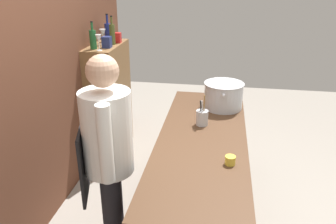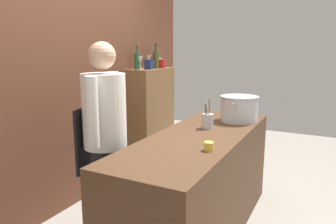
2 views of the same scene
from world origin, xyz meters
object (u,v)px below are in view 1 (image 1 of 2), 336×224
Objects in this scene: stockpot_large at (223,95)px; spice_tin_navy at (107,42)px; spice_tin_silver at (109,34)px; wine_glass_tall at (99,40)px; chef at (108,154)px; wine_bottle_green at (93,39)px; utensil_crock at (202,117)px; wine_bottle_cobalt at (108,31)px; butter_jar at (230,160)px; wine_glass_wide at (103,34)px; wine_bottle_olive at (112,34)px; spice_tin_red at (118,38)px.

spice_tin_navy is (0.41, 1.27, 0.38)m from stockpot_large.
wine_glass_tall is at bearing -170.51° from spice_tin_silver.
chef is at bearing -161.85° from spice_tin_navy.
wine_bottle_green reaches higher than spice_tin_navy.
wine_bottle_green is 0.11m from wine_glass_tall.
stockpot_large is at bearing -22.11° from utensil_crock.
butter_jar is at bearing -141.15° from wine_bottle_cobalt.
spice_tin_navy is (-0.15, -0.10, -0.06)m from wine_glass_wide.
spice_tin_silver is (0.11, 0.03, -0.05)m from wine_bottle_cobalt.
spice_tin_silver is at bearing 9.49° from wine_glass_tall.
wine_bottle_olive is at bearing -147.80° from wine_bottle_cobalt.
wine_bottle_green is 2.42× the size of spice_tin_navy.
spice_tin_navy is (0.16, -0.03, -0.06)m from wine_glass_tall.
spice_tin_silver is (0.62, 0.10, -0.05)m from wine_glass_tall.
utensil_crock is 1.63m from wine_glass_wide.
wine_bottle_green is 0.55m from spice_tin_silver.
spice_tin_silver is at bearing 16.20° from spice_tin_navy.
spice_tin_red is at bearing -14.60° from wine_bottle_olive.
wine_glass_wide is at bearing 50.48° from utensil_crock.
wine_glass_tall is (-0.07, -0.09, 0.01)m from wine_bottle_green.
wine_glass_wide reaches higher than butter_jar.
stockpot_large is at bearing -121.88° from spice_tin_silver.
spice_tin_silver is at bearing 58.12° from stockpot_large.
wine_bottle_cobalt reaches higher than chef.
stockpot_large is 3.65× the size of spice_tin_navy.
spice_tin_navy is at bearing 177.27° from wine_bottle_olive.
spice_tin_navy is at bearing 52.87° from utensil_crock.
utensil_crock is at bearing -129.52° from wine_glass_wide.
wine_bottle_cobalt is at bearing -178.82° from chef.
wine_glass_tall reaches higher than utensil_crock.
stockpot_large is 1.39× the size of wine_bottle_cobalt.
chef is 13.42× the size of spice_tin_silver.
chef is 3.81× the size of stockpot_large.
stockpot_large is 3.52× the size of spice_tin_silver.
wine_glass_tall reaches higher than butter_jar.
wine_bottle_olive is at bearing -2.73° from spice_tin_navy.
wine_bottle_olive is 0.33m from spice_tin_silver.
wine_bottle_cobalt is 0.21m from wine_bottle_olive.
stockpot_large is at bearing 3.67° from butter_jar.
utensil_crock is 2.42× the size of spice_tin_red.
wine_bottle_cobalt reaches higher than stockpot_large.
chef is 22.99× the size of butter_jar.
utensil_crock is at bearing -132.64° from wine_bottle_olive.
wine_bottle_green is at bearing 174.37° from wine_glass_wide.
wine_bottle_green is (0.75, 1.22, 0.49)m from utensil_crock.
butter_jar is (-1.03, -0.07, -0.09)m from stockpot_large.
spice_tin_silver is (2.02, 0.64, 0.45)m from chef.
stockpot_large is 1.50× the size of wine_bottle_green.
stockpot_large is 1.70m from spice_tin_silver.
wine_bottle_green reaches higher than stockpot_large.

